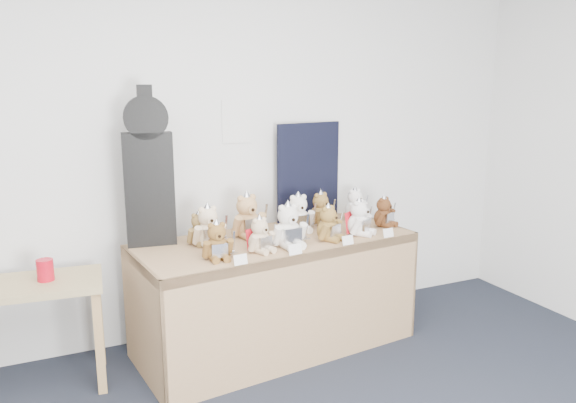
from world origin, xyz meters
name	(u,v)px	position (x,y,z in m)	size (l,w,h in m)	color
room_shell	(236,122)	(0.64, 2.49, 1.52)	(6.00, 6.00, 6.00)	silver
display_table	(281,265)	(0.75, 1.96, 0.61)	(1.93, 0.98, 0.77)	#97714D
side_table	(31,302)	(-0.77, 2.13, 0.55)	(0.84, 0.52, 0.67)	tan
guitar_case	(148,169)	(-0.04, 2.24, 1.27)	(0.32, 0.13, 1.01)	black
navy_board	(308,172)	(1.19, 2.44, 1.14)	(0.55, 0.02, 0.73)	black
red_cup	(45,270)	(-0.68, 2.13, 0.73)	(0.10, 0.10, 0.13)	red
teddy_front_far_left	(217,243)	(0.26, 1.78, 0.88)	(0.21, 0.17, 0.26)	brown
teddy_front_left	(260,236)	(0.54, 1.81, 0.87)	(0.21, 0.19, 0.25)	#C8AE8D
teddy_front_centre	(289,227)	(0.75, 1.84, 0.90)	(0.26, 0.21, 0.31)	silver
teddy_front_right	(329,225)	(1.05, 1.86, 0.88)	(0.22, 0.21, 0.27)	olive
teddy_front_far_right	(359,219)	(1.30, 1.90, 0.88)	(0.23, 0.23, 0.28)	silver
teddy_front_end	(384,213)	(1.59, 2.02, 0.87)	(0.20, 0.19, 0.25)	#56331D
teddy_back_left	(208,228)	(0.29, 2.07, 0.89)	(0.24, 0.20, 0.29)	beige
teddy_back_centre_left	(248,218)	(0.59, 2.16, 0.91)	(0.28, 0.24, 0.33)	tan
teddy_back_centre_right	(299,214)	(0.97, 2.16, 0.89)	(0.24, 0.20, 0.30)	white
teddy_back_right	(321,210)	(1.19, 2.25, 0.88)	(0.23, 0.21, 0.27)	olive
teddy_back_end	(355,205)	(1.51, 2.29, 0.88)	(0.22, 0.20, 0.27)	white
teddy_back_far_left	(200,230)	(0.25, 2.13, 0.87)	(0.20, 0.16, 0.24)	olive
entry_card_a	(241,260)	(0.34, 1.62, 0.81)	(0.08, 0.00, 0.06)	silver
entry_card_b	(295,249)	(0.71, 1.66, 0.81)	(0.09, 0.00, 0.07)	silver
entry_card_c	(348,240)	(1.10, 1.71, 0.81)	(0.08, 0.00, 0.06)	silver
entry_card_d	(388,233)	(1.44, 1.75, 0.81)	(0.08, 0.00, 0.06)	silver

